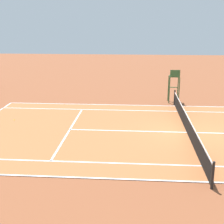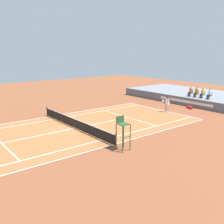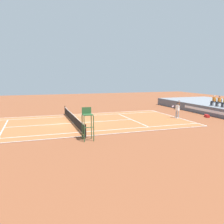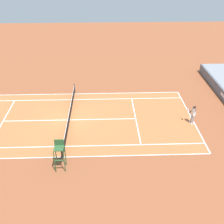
{
  "view_description": "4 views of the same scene",
  "coord_description": "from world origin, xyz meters",
  "views": [
    {
      "loc": [
        -16.42,
        2.83,
        5.88
      ],
      "look_at": [
        0.29,
        4.07,
        1.0
      ],
      "focal_mm": 50.92,
      "sensor_mm": 36.0,
      "label": 1
    },
    {
      "loc": [
        19.56,
        -11.09,
        6.77
      ],
      "look_at": [
        0.29,
        4.07,
        1.0
      ],
      "focal_mm": 40.79,
      "sensor_mm": 36.0,
      "label": 2
    },
    {
      "loc": [
        23.3,
        -3.76,
        4.7
      ],
      "look_at": [
        0.29,
        4.07,
        1.0
      ],
      "focal_mm": 37.64,
      "sensor_mm": 36.0,
      "label": 3
    },
    {
      "loc": [
        22.38,
        3.29,
        14.36
      ],
      "look_at": [
        0.29,
        4.07,
        1.0
      ],
      "focal_mm": 43.86,
      "sensor_mm": 36.0,
      "label": 4
    }
  ],
  "objects": [
    {
      "name": "equipment_bag",
      "position": [
        1.49,
        15.29,
        0.16
      ],
      "size": [
        0.96,
        0.6,
        0.32
      ],
      "color": "red",
      "rests_on": "ground"
    },
    {
      "name": "court",
      "position": [
        0.0,
        0.0,
        0.01
      ],
      "size": [
        11.08,
        23.88,
        0.03
      ],
      "color": "#B76638",
      "rests_on": "ground"
    },
    {
      "name": "net",
      "position": [
        0.0,
        0.0,
        0.52
      ],
      "size": [
        11.98,
        0.1,
        1.07
      ],
      "color": "black",
      "rests_on": "ground"
    },
    {
      "name": "spectator_seated_1",
      "position": [
        0.7,
        17.6,
        1.7
      ],
      "size": [
        0.44,
        0.6,
        1.27
      ],
      "color": "#474C56",
      "rests_on": "bleacher_platform"
    },
    {
      "name": "ground_plane",
      "position": [
        0.0,
        0.0,
        0.0
      ],
      "size": [
        80.0,
        80.0,
        0.0
      ],
      "primitive_type": "plane",
      "color": "brown"
    },
    {
      "name": "spectator_seated_0",
      "position": [
        -0.17,
        17.6,
        1.7
      ],
      "size": [
        0.44,
        0.6,
        1.27
      ],
      "color": "#474C56",
      "rests_on": "bleacher_platform"
    },
    {
      "name": "umpire_chair",
      "position": [
        6.66,
        0.0,
        1.56
      ],
      "size": [
        0.77,
        0.77,
        2.44
      ],
      "color": "#2D562D",
      "rests_on": "ground"
    },
    {
      "name": "spectator_seated_2",
      "position": [
        1.59,
        17.6,
        1.7
      ],
      "size": [
        0.44,
        0.6,
        1.27
      ],
      "color": "#474C56",
      "rests_on": "bleacher_platform"
    },
    {
      "name": "tennis_ball",
      "position": [
        1.43,
        10.12,
        0.03
      ],
      "size": [
        0.07,
        0.07,
        0.07
      ],
      "primitive_type": "sphere",
      "color": "#D1E533",
      "rests_on": "ground"
    },
    {
      "name": "barrier_wall",
      "position": [
        0.0,
        16.36,
        0.55
      ],
      "size": [
        22.94,
        0.25,
        1.09
      ],
      "color": "#565B66",
      "rests_on": "ground"
    },
    {
      "name": "tennis_player",
      "position": [
        0.95,
        11.62,
        0.99
      ],
      "size": [
        0.75,
        0.73,
        2.08
      ],
      "color": "#9E9EA3",
      "rests_on": "ground"
    }
  ]
}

